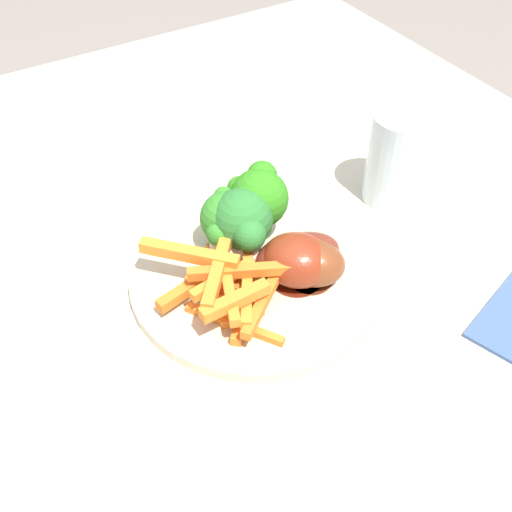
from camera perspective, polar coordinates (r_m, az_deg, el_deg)
ground_plane at (r=1.27m, az=0.14°, el=-21.55°), size 6.00×6.00×0.00m
dining_table at (r=0.77m, az=0.22°, el=-2.84°), size 0.93×0.86×0.70m
dinner_plate at (r=0.63m, az=0.00°, el=-1.70°), size 0.25×0.25×0.01m
broccoli_floret_front at (r=0.61m, az=-1.07°, el=3.11°), size 0.07×0.06×0.07m
broccoli_floret_middle at (r=0.63m, az=0.21°, el=5.21°), size 0.06×0.06×0.08m
broccoli_floret_back at (r=0.62m, az=-2.42°, el=3.34°), size 0.06×0.06×0.07m
carrot_fries_pile at (r=0.58m, az=-2.58°, el=-2.36°), size 0.15×0.13×0.04m
chicken_drumstick_near at (r=0.60m, az=3.27°, el=-0.32°), size 0.11×0.11×0.05m
chicken_drumstick_far at (r=0.61m, az=3.22°, el=-0.01°), size 0.06×0.13×0.04m
chicken_drumstick_extra at (r=0.61m, az=4.32°, el=-0.55°), size 0.10×0.11×0.04m
water_glass at (r=0.72m, az=12.47°, el=8.47°), size 0.07×0.07×0.11m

